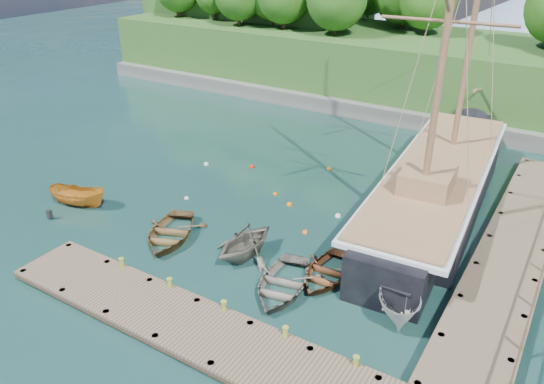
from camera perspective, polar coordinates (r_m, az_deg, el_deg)
The scene contains 24 objects.
ground at distance 27.55m, azimuth -2.13°, elevation -6.38°, with size 160.00×160.00×0.00m, color #153228.
dock_near at distance 22.20m, azimuth -7.38°, elevation -14.71°, with size 20.00×3.20×1.10m.
dock_east at distance 29.89m, azimuth 24.71°, elevation -5.25°, with size 3.20×24.00×1.10m.
bollard_0 at distance 26.67m, azimuth -15.65°, elevation -8.76°, with size 0.26×0.26×0.45m, color olive.
bollard_1 at distance 24.86m, azimuth -10.78°, elevation -11.07°, with size 0.26×0.26×0.45m, color olive.
bollard_2 at distance 23.30m, azimuth -5.11°, elevation -13.63°, with size 0.26×0.26×0.45m, color olive.
bollard_3 at distance 22.04m, azimuth 1.43°, elevation -16.36°, with size 0.26×0.26×0.45m, color olive.
bollard_4 at distance 21.13m, azimuth 8.86°, elevation -19.12°, with size 0.26×0.26×0.45m, color olive.
rowboat_0 at distance 29.11m, azimuth -10.90°, elevation -4.93°, with size 3.32×4.65×0.96m, color brown.
rowboat_1 at distance 27.20m, azimuth -2.89°, elevation -6.89°, with size 3.27×3.78×1.99m, color #59554A.
rowboat_2 at distance 25.79m, azimuth 5.80°, elevation -9.12°, with size 2.86×4.01×0.83m, color brown.
rowboat_3 at distance 24.88m, azimuth 1.04°, elevation -10.48°, with size 3.26×4.57×0.95m, color #696258.
motorboat_orange at distance 33.85m, azimuth -19.97°, elevation -1.39°, with size 1.38×3.68×1.42m, color #BD721D.
cabin_boat_white at distance 24.47m, azimuth 13.33°, elevation -12.08°, with size 1.81×4.81×1.86m, color silver.
schooner at distance 32.54m, azimuth 17.21°, elevation 0.16°, with size 6.51×27.91×20.51m.
mooring_buoy_0 at distance 33.03m, azimuth -9.18°, elevation -0.72°, with size 0.28×0.28×0.28m, color silver.
mooring_buoy_1 at distance 33.12m, azimuth 0.33°, elevation -0.27°, with size 0.28×0.28×0.28m, color #E26100.
mooring_buoy_2 at distance 31.88m, azimuth 1.89°, elevation -1.43°, with size 0.37×0.37×0.37m, color #E66703.
mooring_buoy_3 at distance 30.88m, azimuth 7.10°, elevation -2.64°, with size 0.35×0.35×0.35m, color silver.
mooring_buoy_4 at distance 36.91m, azimuth -2.17°, elevation 2.68°, with size 0.35×0.35×0.35m, color red.
mooring_buoy_5 at distance 36.77m, azimuth 6.17°, elevation 2.44°, with size 0.33×0.33×0.33m, color orange.
mooring_buoy_6 at distance 37.57m, azimuth -7.09°, elevation 2.93°, with size 0.34×0.34×0.34m, color silver.
mooring_buoy_7 at distance 29.14m, azimuth 3.57°, elevation -4.40°, with size 0.32×0.32×0.32m, color #FB591D.
headland at distance 57.46m, azimuth 4.84°, elevation 17.16°, with size 51.00×19.31×12.90m.
Camera 1 is at (13.05, -19.02, 15.07)m, focal length 35.00 mm.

